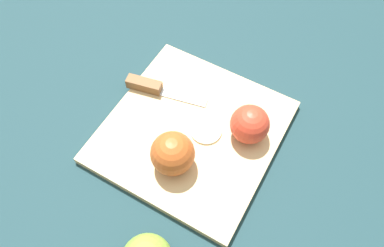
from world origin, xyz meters
TOP-DOWN VIEW (x-y plane):
  - ground_plane at (0.00, 0.00)m, footprint 4.00×4.00m
  - cutting_board at (0.00, 0.00)m, footprint 0.35×0.35m
  - apple_half_left at (-0.07, -0.02)m, footprint 0.07×0.07m
  - apple_half_right at (0.06, -0.08)m, footprint 0.07×0.07m
  - knife at (0.01, 0.12)m, footprint 0.08×0.15m
  - apple_slice at (0.01, -0.02)m, footprint 0.06×0.06m

SIDE VIEW (x-z plane):
  - ground_plane at x=0.00m, z-range 0.00..0.00m
  - cutting_board at x=0.00m, z-range 0.00..0.02m
  - apple_slice at x=0.01m, z-range 0.02..0.02m
  - knife at x=0.01m, z-range 0.01..0.04m
  - apple_half_right at x=0.06m, z-range 0.02..0.08m
  - apple_half_left at x=-0.07m, z-range 0.02..0.09m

